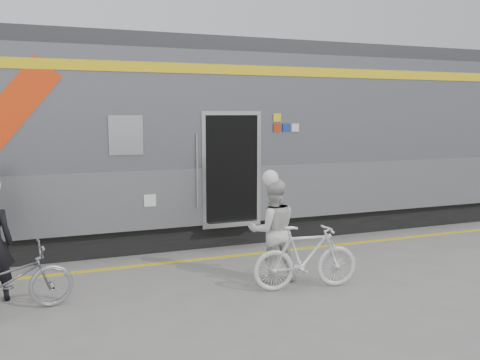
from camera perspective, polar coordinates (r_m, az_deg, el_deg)
name	(u,v)px	position (r m, az deg, el deg)	size (l,w,h in m)	color
ground	(269,296)	(7.56, 3.24, -12.93)	(90.00, 90.00, 0.00)	slate
train	(106,142)	(10.74, -14.83, 4.16)	(24.00, 3.17, 4.10)	black
safety_strip	(221,257)	(9.47, -2.11, -8.64)	(24.00, 0.12, 0.01)	yellow
bicycle_left	(5,281)	(7.47, -24.89, -10.23)	(0.60, 1.73, 0.91)	#999CA0
woman	(273,230)	(8.04, 3.69, -5.65)	(0.79, 0.61, 1.62)	silver
bicycle_right	(306,257)	(7.78, 7.40, -8.59)	(0.46, 1.63, 0.98)	silver
helmet_woman	(273,171)	(7.88, 3.75, 1.00)	(0.26, 0.26, 0.26)	white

